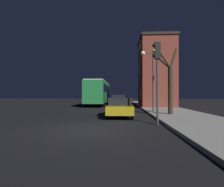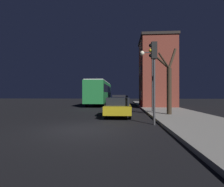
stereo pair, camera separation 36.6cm
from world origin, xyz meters
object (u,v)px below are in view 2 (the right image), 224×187
Objects in this scene: traffic_light at (154,65)px; bus at (100,91)px; car_near_lane at (118,107)px; car_far_lane at (123,100)px; streetlamp at (149,70)px; bare_tree at (168,84)px; car_mid_lane at (119,101)px.

traffic_light reaches higher than bus.
car_far_lane is (0.22, 16.06, 0.04)m from car_near_lane.
bare_tree is at bearing -63.20° from streetlamp.
streetlamp is at bearing 116.80° from bare_tree.
car_mid_lane reaches higher than car_far_lane.
bare_tree is (1.72, 3.76, -0.74)m from traffic_light.
car_far_lane is at bearing 86.76° from car_mid_lane.
bus is 4.49m from car_far_lane.
car_near_lane is at bearing -134.80° from streetlamp.
car_far_lane is at bearing 102.61° from bare_tree.
traffic_light is at bearing -114.59° from bare_tree.
car_mid_lane is at bearing -93.24° from car_far_lane.
traffic_light reaches higher than car_near_lane.
car_far_lane is (-3.51, 15.70, -1.67)m from bare_tree.
car_far_lane is (0.40, 7.10, -0.03)m from car_mid_lane.
bare_tree reaches higher than car_near_lane.
car_near_lane is 8.96m from car_mid_lane.
bare_tree reaches higher than traffic_light.
bus reaches higher than car_near_lane.
streetlamp reaches higher than car_near_lane.
car_mid_lane is at bearing 91.20° from car_near_lane.
bus is 2.63× the size of car_near_lane.
car_far_lane reaches higher than car_near_lane.
bus is 14.10m from car_near_lane.
bare_tree is (1.14, -2.25, -1.31)m from streetlamp.
car_mid_lane is (-3.91, 8.60, -1.63)m from bare_tree.
car_mid_lane is at bearing 114.47° from bare_tree.
car_mid_lane is (-2.78, 6.35, -2.95)m from streetlamp.
streetlamp is at bearing -66.38° from car_mid_lane.
traffic_light reaches higher than car_far_lane.
car_mid_lane is (3.13, -4.68, -1.30)m from bus.
bare_tree is at bearing -77.39° from car_far_lane.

